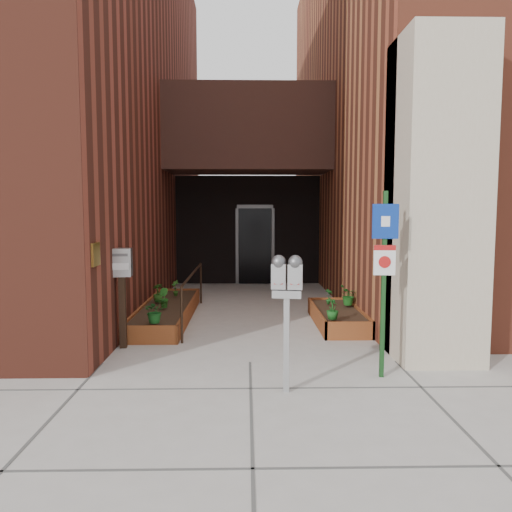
{
  "coord_description": "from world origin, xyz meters",
  "views": [
    {
      "loc": [
        -0.05,
        -6.62,
        2.08
      ],
      "look_at": [
        0.12,
        1.8,
        1.29
      ],
      "focal_mm": 35.0,
      "sensor_mm": 36.0,
      "label": 1
    }
  ],
  "objects": [
    {
      "name": "shrub_left_c",
      "position": [
        -1.74,
        2.88,
        0.48
      ],
      "size": [
        0.28,
        0.28,
        0.36
      ],
      "primitive_type": "imported",
      "rotation": [
        0.0,
        0.0,
        3.78
      ],
      "color": "#224F16",
      "rests_on": "planter_left"
    },
    {
      "name": "payment_dropbox",
      "position": [
        -1.9,
        0.76,
        1.08
      ],
      "size": [
        0.32,
        0.25,
        1.5
      ],
      "color": "black",
      "rests_on": "ground"
    },
    {
      "name": "planter_left",
      "position": [
        -1.55,
        2.7,
        0.13
      ],
      "size": [
        0.9,
        3.6,
        0.3
      ],
      "color": "brown",
      "rests_on": "ground"
    },
    {
      "name": "shrub_left_d",
      "position": [
        -1.51,
        3.55,
        0.46
      ],
      "size": [
        0.24,
        0.24,
        0.33
      ],
      "primitive_type": "imported",
      "rotation": [
        0.0,
        0.0,
        5.51
      ],
      "color": "#29631C",
      "rests_on": "planter_left"
    },
    {
      "name": "parking_meter",
      "position": [
        0.41,
        -1.1,
        1.22
      ],
      "size": [
        0.36,
        0.19,
        1.57
      ],
      "color": "#9D9D9F",
      "rests_on": "ground"
    },
    {
      "name": "sign_post",
      "position": [
        1.63,
        -0.63,
        1.41
      ],
      "size": [
        0.31,
        0.08,
        2.3
      ],
      "color": "#163D18",
      "rests_on": "ground"
    },
    {
      "name": "handrail",
      "position": [
        -1.05,
        2.65,
        0.75
      ],
      "size": [
        0.04,
        3.34,
        0.9
      ],
      "color": "black",
      "rests_on": "ground"
    },
    {
      "name": "shrub_left_a",
      "position": [
        -1.48,
        1.1,
        0.49
      ],
      "size": [
        0.46,
        0.46,
        0.38
      ],
      "primitive_type": "imported",
      "rotation": [
        0.0,
        0.0,
        0.44
      ],
      "color": "#164E1A",
      "rests_on": "planter_left"
    },
    {
      "name": "shrub_right_c",
      "position": [
        1.85,
        2.47,
        0.49
      ],
      "size": [
        0.43,
        0.43,
        0.37
      ],
      "primitive_type": "imported",
      "rotation": [
        0.0,
        0.0,
        4.35
      ],
      "color": "#195819",
      "rests_on": "planter_right"
    },
    {
      "name": "planter_right",
      "position": [
        1.6,
        2.2,
        0.13
      ],
      "size": [
        0.8,
        2.2,
        0.3
      ],
      "color": "brown",
      "rests_on": "ground"
    },
    {
      "name": "shrub_right_a",
      "position": [
        1.35,
        1.3,
        0.47
      ],
      "size": [
        0.22,
        0.22,
        0.35
      ],
      "primitive_type": "imported",
      "rotation": [
        0.0,
        0.0,
        1.42
      ],
      "color": "#175119",
      "rests_on": "planter_right"
    },
    {
      "name": "shrub_left_b",
      "position": [
        -1.55,
        2.33,
        0.48
      ],
      "size": [
        0.28,
        0.28,
        0.36
      ],
      "primitive_type": "imported",
      "rotation": [
        0.0,
        0.0,
        2.26
      ],
      "color": "#21621C",
      "rests_on": "planter_left"
    },
    {
      "name": "ground",
      "position": [
        0.0,
        0.0,
        0.0
      ],
      "size": [
        80.0,
        80.0,
        0.0
      ],
      "primitive_type": "plane",
      "color": "#9E9991",
      "rests_on": "ground"
    },
    {
      "name": "architecture",
      "position": [
        -0.18,
        6.89,
        4.98
      ],
      "size": [
        20.0,
        14.6,
        10.0
      ],
      "color": "maroon",
      "rests_on": "ground"
    },
    {
      "name": "shrub_right_b",
      "position": [
        1.5,
        2.59,
        0.45
      ],
      "size": [
        0.22,
        0.22,
        0.3
      ],
      "primitive_type": "imported",
      "rotation": [
        0.0,
        0.0,
        2.38
      ],
      "color": "#1C6220",
      "rests_on": "planter_right"
    }
  ]
}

